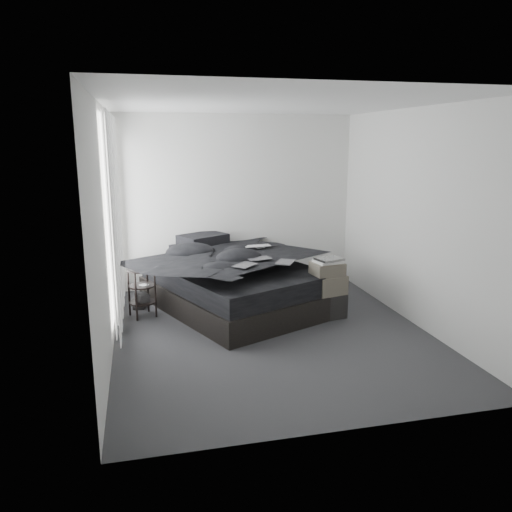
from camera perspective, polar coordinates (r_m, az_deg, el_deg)
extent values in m
cube|color=#363639|center=(5.96, 1.78, -8.75)|extent=(3.60, 4.20, 0.01)
cube|color=white|center=(5.54, 1.98, 17.06)|extent=(3.60, 4.20, 0.01)
cube|color=silver|center=(7.63, -2.25, 6.18)|extent=(3.60, 0.01, 2.60)
cube|color=silver|center=(3.66, 10.46, -1.59)|extent=(3.60, 0.01, 2.60)
cube|color=silver|center=(5.43, -16.82, 2.82)|extent=(0.01, 4.20, 2.60)
cube|color=silver|center=(6.31, 17.90, 4.12)|extent=(0.01, 4.20, 2.60)
cube|color=white|center=(6.31, -16.22, 4.68)|extent=(0.02, 2.00, 2.30)
cube|color=white|center=(6.31, -15.72, 4.08)|extent=(0.06, 2.12, 2.48)
cube|color=black|center=(6.79, -2.32, -4.56)|extent=(2.54, 2.83, 0.32)
cube|color=black|center=(6.71, -2.35, -2.26)|extent=(2.45, 2.75, 0.25)
imported|color=black|center=(6.60, -2.09, -0.19)|extent=(2.36, 2.51, 0.27)
cube|color=black|center=(7.38, -6.68, 0.70)|extent=(0.83, 0.71, 0.16)
cube|color=black|center=(7.37, -6.09, 1.90)|extent=(0.79, 0.71, 0.15)
imported|color=silver|center=(6.90, 0.31, 1.68)|extent=(0.39, 0.27, 0.03)
cube|color=black|center=(5.96, -1.26, -0.25)|extent=(0.34, 0.34, 0.01)
cube|color=black|center=(6.29, 0.36, 0.52)|extent=(0.33, 0.25, 0.01)
cube|color=black|center=(6.12, 3.37, 0.20)|extent=(0.32, 0.35, 0.01)
cylinder|color=black|center=(6.56, -12.89, -4.16)|extent=(0.43, 0.43, 0.62)
cube|color=white|center=(6.47, -12.93, -1.50)|extent=(0.29, 0.27, 0.01)
cube|color=black|center=(6.97, -13.13, -5.16)|extent=(0.20, 0.25, 0.15)
cube|color=black|center=(6.48, 8.09, -5.57)|extent=(0.48, 0.40, 0.31)
cube|color=#5D574A|center=(6.40, 8.28, -3.24)|extent=(0.46, 0.40, 0.24)
cube|color=#5D574A|center=(6.34, 8.15, -1.49)|extent=(0.41, 0.35, 0.17)
cube|color=silver|center=(6.32, 8.25, -0.61)|extent=(0.36, 0.31, 0.03)
cube|color=silver|center=(6.31, 8.38, -0.35)|extent=(0.37, 0.33, 0.03)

